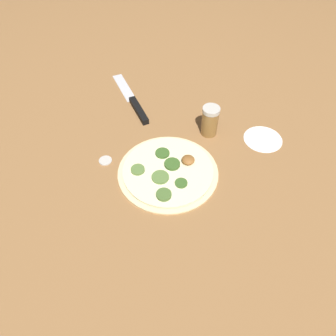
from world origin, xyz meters
The scene contains 6 objects.
ground_plane centered at (0.00, 0.00, 0.00)m, with size 3.00×3.00×0.00m, color olive.
pizza centered at (0.00, 0.00, 0.01)m, with size 0.27×0.27×0.03m.
knife centered at (-0.17, -0.24, 0.01)m, with size 0.17×0.26×0.02m.
spice_jar centered at (-0.19, 0.01, 0.05)m, with size 0.05×0.05×0.09m.
loose_cap centered at (0.07, -0.16, 0.00)m, with size 0.04×0.04×0.01m.
flour_patch centered at (-0.26, 0.15, 0.00)m, with size 0.11×0.11×0.00m.
Camera 1 is at (0.46, 0.32, 0.66)m, focal length 35.00 mm.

